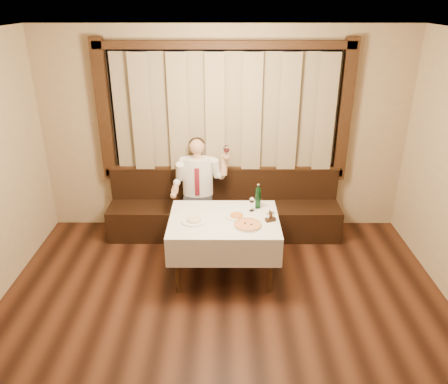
{
  "coord_description": "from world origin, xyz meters",
  "views": [
    {
      "loc": [
        0.01,
        -2.78,
        3.1
      ],
      "look_at": [
        0.0,
        1.9,
        1.0
      ],
      "focal_mm": 35.0,
      "sensor_mm": 36.0,
      "label": 1
    }
  ],
  "objects_px": {
    "pasta_red": "(237,214)",
    "pasta_cream": "(194,218)",
    "pizza": "(248,225)",
    "dining_table": "(224,226)",
    "seated_man": "(198,182)",
    "green_bottle": "(258,198)",
    "cruet_caddy": "(270,217)",
    "banquette": "(224,213)"
  },
  "relations": [
    {
      "from": "pasta_red",
      "to": "pasta_cream",
      "type": "relative_size",
      "value": 0.85
    },
    {
      "from": "pizza",
      "to": "pasta_cream",
      "type": "distance_m",
      "value": 0.62
    },
    {
      "from": "dining_table",
      "to": "pizza",
      "type": "xyz_separation_m",
      "value": [
        0.27,
        -0.18,
        0.12
      ]
    },
    {
      "from": "pasta_cream",
      "to": "seated_man",
      "type": "bearing_deg",
      "value": 90.62
    },
    {
      "from": "green_bottle",
      "to": "cruet_caddy",
      "type": "height_order",
      "value": "green_bottle"
    },
    {
      "from": "dining_table",
      "to": "seated_man",
      "type": "xyz_separation_m",
      "value": [
        -0.35,
        0.93,
        0.17
      ]
    },
    {
      "from": "banquette",
      "to": "pasta_cream",
      "type": "relative_size",
      "value": 11.02
    },
    {
      "from": "pasta_red",
      "to": "cruet_caddy",
      "type": "relative_size",
      "value": 1.92
    },
    {
      "from": "banquette",
      "to": "pizza",
      "type": "height_order",
      "value": "banquette"
    },
    {
      "from": "dining_table",
      "to": "green_bottle",
      "type": "xyz_separation_m",
      "value": [
        0.41,
        0.28,
        0.24
      ]
    },
    {
      "from": "banquette",
      "to": "dining_table",
      "type": "height_order",
      "value": "banquette"
    },
    {
      "from": "banquette",
      "to": "green_bottle",
      "type": "relative_size",
      "value": 10.27
    },
    {
      "from": "pizza",
      "to": "pasta_cream",
      "type": "bearing_deg",
      "value": 170.4
    },
    {
      "from": "dining_table",
      "to": "cruet_caddy",
      "type": "height_order",
      "value": "cruet_caddy"
    },
    {
      "from": "pizza",
      "to": "green_bottle",
      "type": "bearing_deg",
      "value": 72.73
    },
    {
      "from": "banquette",
      "to": "dining_table",
      "type": "xyz_separation_m",
      "value": [
        0.0,
        -1.02,
        0.34
      ]
    },
    {
      "from": "pizza",
      "to": "green_bottle",
      "type": "xyz_separation_m",
      "value": [
        0.14,
        0.46,
        0.12
      ]
    },
    {
      "from": "pasta_red",
      "to": "pasta_cream",
      "type": "xyz_separation_m",
      "value": [
        -0.49,
        -0.11,
        0.01
      ]
    },
    {
      "from": "pizza",
      "to": "pasta_red",
      "type": "bearing_deg",
      "value": 118.38
    },
    {
      "from": "pizza",
      "to": "cruet_caddy",
      "type": "distance_m",
      "value": 0.29
    },
    {
      "from": "pizza",
      "to": "pasta_red",
      "type": "distance_m",
      "value": 0.25
    },
    {
      "from": "pizza",
      "to": "pasta_red",
      "type": "xyz_separation_m",
      "value": [
        -0.12,
        0.22,
        0.02
      ]
    },
    {
      "from": "banquette",
      "to": "cruet_caddy",
      "type": "bearing_deg",
      "value": -64.0
    },
    {
      "from": "pasta_cream",
      "to": "green_bottle",
      "type": "height_order",
      "value": "green_bottle"
    },
    {
      "from": "dining_table",
      "to": "green_bottle",
      "type": "distance_m",
      "value": 0.55
    },
    {
      "from": "pasta_red",
      "to": "green_bottle",
      "type": "distance_m",
      "value": 0.37
    },
    {
      "from": "green_bottle",
      "to": "pizza",
      "type": "bearing_deg",
      "value": -107.27
    },
    {
      "from": "cruet_caddy",
      "to": "banquette",
      "type": "bearing_deg",
      "value": 92.01
    },
    {
      "from": "pizza",
      "to": "cruet_caddy",
      "type": "height_order",
      "value": "cruet_caddy"
    },
    {
      "from": "pasta_cream",
      "to": "green_bottle",
      "type": "relative_size",
      "value": 0.93
    },
    {
      "from": "green_bottle",
      "to": "seated_man",
      "type": "xyz_separation_m",
      "value": [
        -0.76,
        0.66,
        -0.07
      ]
    },
    {
      "from": "green_bottle",
      "to": "seated_man",
      "type": "height_order",
      "value": "seated_man"
    },
    {
      "from": "dining_table",
      "to": "banquette",
      "type": "bearing_deg",
      "value": 90.0
    },
    {
      "from": "pasta_red",
      "to": "green_bottle",
      "type": "height_order",
      "value": "green_bottle"
    },
    {
      "from": "dining_table",
      "to": "pasta_red",
      "type": "bearing_deg",
      "value": 13.51
    },
    {
      "from": "cruet_caddy",
      "to": "pizza",
      "type": "bearing_deg",
      "value": -179.8
    },
    {
      "from": "dining_table",
      "to": "cruet_caddy",
      "type": "relative_size",
      "value": 9.86
    },
    {
      "from": "cruet_caddy",
      "to": "seated_man",
      "type": "relative_size",
      "value": 0.09
    },
    {
      "from": "banquette",
      "to": "seated_man",
      "type": "xyz_separation_m",
      "value": [
        -0.35,
        -0.09,
        0.51
      ]
    },
    {
      "from": "banquette",
      "to": "pizza",
      "type": "relative_size",
      "value": 9.79
    },
    {
      "from": "pasta_cream",
      "to": "green_bottle",
      "type": "distance_m",
      "value": 0.84
    },
    {
      "from": "pizza",
      "to": "banquette",
      "type": "bearing_deg",
      "value": 102.46
    }
  ]
}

